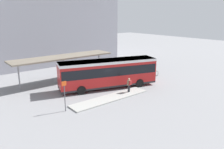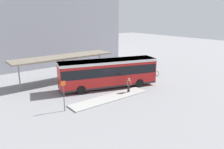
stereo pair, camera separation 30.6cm
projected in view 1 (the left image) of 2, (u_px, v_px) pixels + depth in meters
name	position (u px, v px, depth m)	size (l,w,h in m)	color
ground_plane	(108.00, 87.00, 26.03)	(120.00, 120.00, 0.00)	gray
curb_island	(111.00, 98.00, 22.55)	(8.98, 1.80, 0.12)	#9E9E99
city_bus	(108.00, 72.00, 25.52)	(11.67, 5.83, 3.33)	red
pedestrian_waiting	(129.00, 84.00, 23.90)	(0.41, 0.43, 1.59)	#232328
bicycle_yellow	(154.00, 73.00, 31.36)	(0.48, 1.63, 0.71)	black
bicycle_white	(150.00, 72.00, 31.87)	(0.48, 1.63, 0.70)	black
bicycle_orange	(146.00, 71.00, 32.35)	(0.48, 1.54, 0.67)	black
bicycle_red	(143.00, 70.00, 33.01)	(0.48, 1.57, 0.69)	black
station_shelter	(63.00, 57.00, 27.61)	(13.09, 3.08, 3.31)	#706656
potted_planter_near_shelter	(80.00, 79.00, 26.88)	(0.85, 0.85, 1.35)	slate
platform_sign	(65.00, 95.00, 19.22)	(0.44, 0.08, 2.80)	#4C4C51
station_building	(33.00, 8.00, 38.41)	(28.08, 13.16, 19.19)	gray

